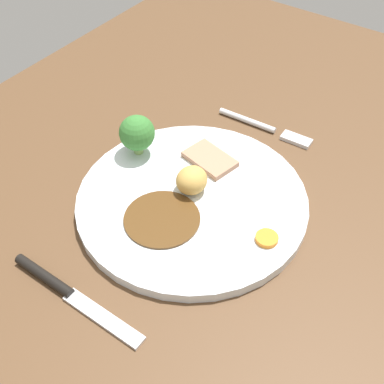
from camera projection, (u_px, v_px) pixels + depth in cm
name	position (u px, v px, depth cm)	size (l,w,h in cm)	color
dining_table	(181.00, 217.00, 67.96)	(120.00, 84.00, 3.60)	brown
dinner_plate	(192.00, 201.00, 66.60)	(29.87, 29.87, 1.40)	white
gravy_pool	(164.00, 220.00, 63.19)	(9.51, 9.51, 0.30)	#563819
meat_slice_main	(210.00, 159.00, 70.74)	(6.97, 4.49, 0.80)	tan
roast_potato_left	(194.00, 181.00, 65.71)	(4.34, 3.98, 3.48)	tan
carrot_coin_front	(267.00, 238.00, 60.93)	(2.76, 2.76, 0.58)	orange
broccoli_floret	(137.00, 133.00, 70.02)	(4.96, 4.96, 5.90)	#8CB766
fork	(267.00, 128.00, 77.85)	(2.20, 15.30, 0.90)	silver
knife	(65.00, 291.00, 57.23)	(1.77, 18.51, 1.20)	black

